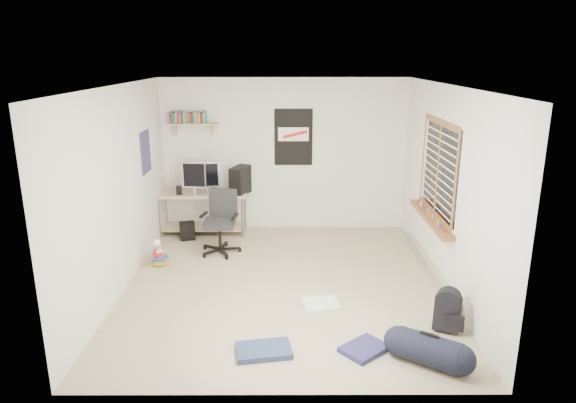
{
  "coord_description": "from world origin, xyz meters",
  "views": [
    {
      "loc": [
        0.04,
        -6.07,
        2.85
      ],
      "look_at": [
        0.06,
        0.23,
        1.04
      ],
      "focal_mm": 32.0,
      "sensor_mm": 36.0,
      "label": 1
    }
  ],
  "objects_px": {
    "backpack": "(447,313)",
    "duffel_bag": "(428,351)",
    "desk": "(203,211)",
    "office_chair": "(219,221)",
    "book_stack": "(159,255)"
  },
  "relations": [
    {
      "from": "office_chair",
      "to": "backpack",
      "type": "bearing_deg",
      "value": -28.58
    },
    {
      "from": "desk",
      "to": "book_stack",
      "type": "distance_m",
      "value": 1.46
    },
    {
      "from": "backpack",
      "to": "duffel_bag",
      "type": "distance_m",
      "value": 0.73
    },
    {
      "from": "backpack",
      "to": "duffel_bag",
      "type": "height_order",
      "value": "duffel_bag"
    },
    {
      "from": "office_chair",
      "to": "backpack",
      "type": "relative_size",
      "value": 2.59
    },
    {
      "from": "desk",
      "to": "backpack",
      "type": "distance_m",
      "value": 4.42
    },
    {
      "from": "book_stack",
      "to": "backpack",
      "type": "bearing_deg",
      "value": -26.92
    },
    {
      "from": "backpack",
      "to": "duffel_bag",
      "type": "bearing_deg",
      "value": -96.81
    },
    {
      "from": "desk",
      "to": "backpack",
      "type": "xyz_separation_m",
      "value": [
        3.09,
        -3.16,
        -0.16
      ]
    },
    {
      "from": "duffel_bag",
      "to": "book_stack",
      "type": "distance_m",
      "value": 3.95
    },
    {
      "from": "book_stack",
      "to": "duffel_bag",
      "type": "bearing_deg",
      "value": -37.51
    },
    {
      "from": "desk",
      "to": "duffel_bag",
      "type": "xyz_separation_m",
      "value": [
        2.72,
        -3.79,
        -0.22
      ]
    },
    {
      "from": "duffel_bag",
      "to": "desk",
      "type": "bearing_deg",
      "value": 159.28
    },
    {
      "from": "backpack",
      "to": "office_chair",
      "type": "bearing_deg",
      "value": 163.56
    },
    {
      "from": "office_chair",
      "to": "duffel_bag",
      "type": "height_order",
      "value": "office_chair"
    }
  ]
}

